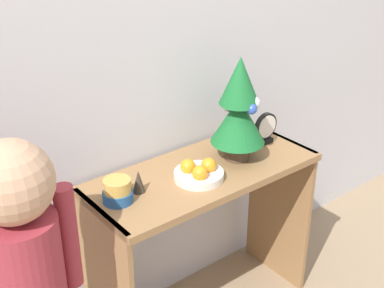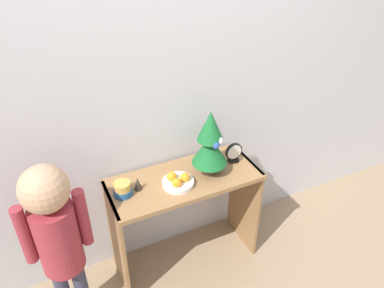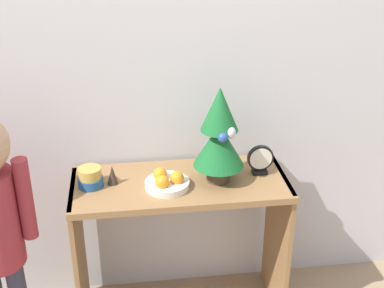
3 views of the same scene
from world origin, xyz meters
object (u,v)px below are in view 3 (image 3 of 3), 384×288
object	(u,v)px
mini_tree	(219,134)
fruit_bowl	(167,182)
singing_bowl	(90,178)
desk_clock	(260,160)
figurine	(112,175)

from	to	relation	value
mini_tree	fruit_bowl	world-z (taller)	mini_tree
singing_bowl	desk_clock	size ratio (longest dim) A/B	0.79
mini_tree	desk_clock	world-z (taller)	mini_tree
mini_tree	singing_bowl	bearing A→B (deg)	177.67
fruit_bowl	figurine	world-z (taller)	figurine
singing_bowl	desk_clock	xyz separation A→B (m)	(0.75, 0.01, 0.03)
fruit_bowl	singing_bowl	xyz separation A→B (m)	(-0.33, 0.06, 0.01)
fruit_bowl	mini_tree	bearing A→B (deg)	8.37
mini_tree	figurine	xyz separation A→B (m)	(-0.46, 0.03, -0.18)
mini_tree	figurine	distance (m)	0.50
singing_bowl	fruit_bowl	bearing A→B (deg)	-9.82
fruit_bowl	desk_clock	distance (m)	0.43
mini_tree	fruit_bowl	xyz separation A→B (m)	(-0.23, -0.03, -0.20)
fruit_bowl	figurine	distance (m)	0.24
singing_bowl	desk_clock	world-z (taller)	desk_clock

